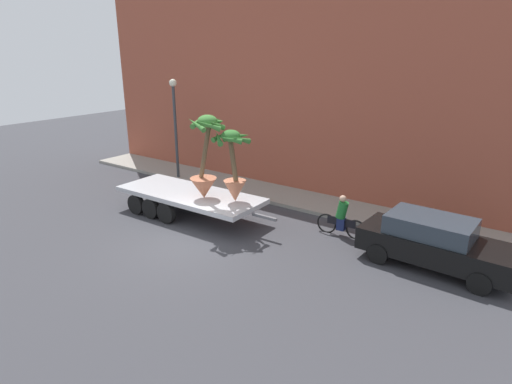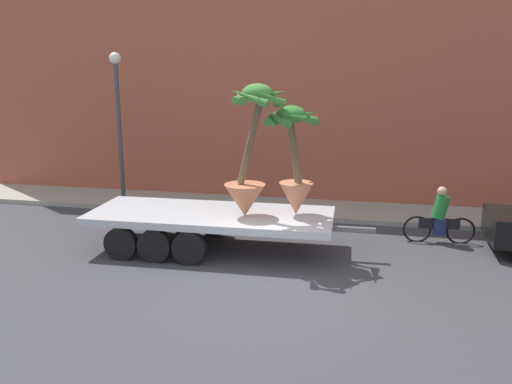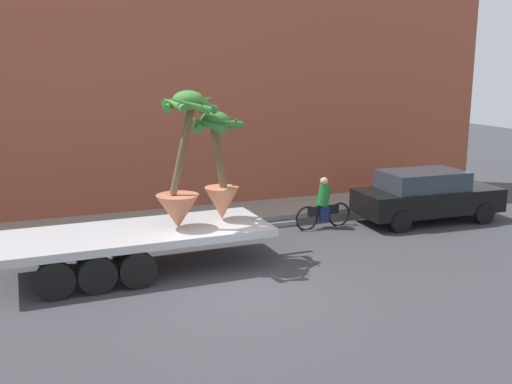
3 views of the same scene
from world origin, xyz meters
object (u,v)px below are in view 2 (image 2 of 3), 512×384
object	(u,v)px
flatbed_trailer	(201,220)
potted_palm_rear	(294,163)
potted_palm_middle	(249,161)
cyclist	(440,218)
street_lamp	(118,109)

from	to	relation	value
flatbed_trailer	potted_palm_rear	bearing A→B (deg)	6.11
potted_palm_middle	cyclist	bearing A→B (deg)	22.10
cyclist	potted_palm_middle	bearing A→B (deg)	-157.90
flatbed_trailer	cyclist	size ratio (longest dim) A/B	3.84
flatbed_trailer	cyclist	distance (m)	6.20
cyclist	street_lamp	world-z (taller)	street_lamp
potted_palm_middle	street_lamp	distance (m)	6.13
flatbed_trailer	street_lamp	size ratio (longest dim) A/B	1.46
flatbed_trailer	potted_palm_middle	xyz separation A→B (m)	(1.28, -0.14, 1.56)
potted_palm_rear	street_lamp	bearing A→B (deg)	153.44
flatbed_trailer	potted_palm_middle	world-z (taller)	potted_palm_middle
flatbed_trailer	cyclist	bearing A→B (deg)	16.38
street_lamp	flatbed_trailer	bearing A→B (deg)	-41.12
potted_palm_middle	flatbed_trailer	bearing A→B (deg)	173.56
potted_palm_rear	street_lamp	world-z (taller)	street_lamp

